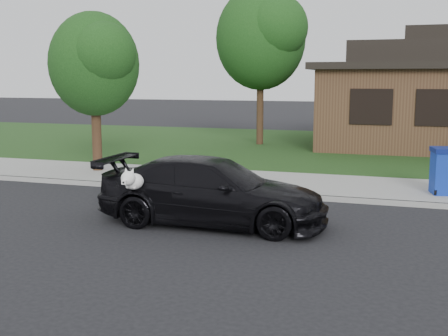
% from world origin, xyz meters
% --- Properties ---
extents(ground, '(120.00, 120.00, 0.00)m').
position_xyz_m(ground, '(0.00, 0.00, 0.00)').
color(ground, black).
rests_on(ground, ground).
extents(sidewalk, '(60.00, 3.00, 0.12)m').
position_xyz_m(sidewalk, '(0.00, 5.00, 0.06)').
color(sidewalk, gray).
rests_on(sidewalk, ground).
extents(curb, '(60.00, 0.12, 0.12)m').
position_xyz_m(curb, '(0.00, 3.50, 0.06)').
color(curb, gray).
rests_on(curb, ground).
extents(lawn, '(60.00, 13.00, 0.13)m').
position_xyz_m(lawn, '(0.00, 13.00, 0.07)').
color(lawn, '#193814').
rests_on(lawn, ground).
extents(sedan, '(4.47, 2.18, 1.30)m').
position_xyz_m(sedan, '(-2.38, 0.75, 0.65)').
color(sedan, black).
rests_on(sedan, ground).
extents(recycling_bin, '(0.77, 0.77, 1.09)m').
position_xyz_m(recycling_bin, '(2.10, 4.61, 0.67)').
color(recycling_bin, '#0E2DA1').
rests_on(recycling_bin, sidewalk).
extents(tree_0, '(3.78, 3.60, 6.34)m').
position_xyz_m(tree_0, '(-4.34, 12.88, 4.48)').
color(tree_0, '#332114').
rests_on(tree_0, ground).
extents(tree_2, '(2.73, 2.60, 4.59)m').
position_xyz_m(tree_2, '(-7.38, 5.11, 3.27)').
color(tree_2, '#332114').
rests_on(tree_2, ground).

